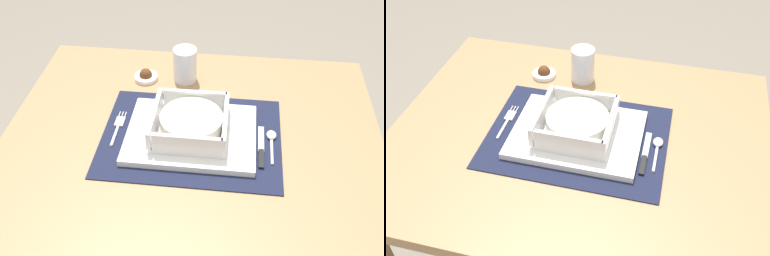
{
  "view_description": "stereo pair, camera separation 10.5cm",
  "coord_description": "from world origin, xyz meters",
  "views": [
    {
      "loc": [
        0.09,
        -0.79,
        1.43
      ],
      "look_at": [
        0.0,
        -0.01,
        0.74
      ],
      "focal_mm": 41.43,
      "sensor_mm": 36.0,
      "label": 1
    },
    {
      "loc": [
        0.19,
        -0.77,
        1.43
      ],
      "look_at": [
        0.0,
        -0.01,
        0.74
      ],
      "focal_mm": 41.43,
      "sensor_mm": 36.0,
      "label": 2
    }
  ],
  "objects": [
    {
      "name": "serving_plate",
      "position": [
        -0.0,
        -0.01,
        0.72
      ],
      "size": [
        0.31,
        0.23,
        0.02
      ],
      "primitive_type": "cube",
      "color": "white",
      "rests_on": "placemat"
    },
    {
      "name": "spoon",
      "position": [
        0.19,
        0.0,
        0.72
      ],
      "size": [
        0.02,
        0.11,
        0.01
      ],
      "rotation": [
        0.0,
        0.0,
        -0.0
      ],
      "color": "silver",
      "rests_on": "placemat"
    },
    {
      "name": "drinking_glass",
      "position": [
        -0.04,
        0.23,
        0.75
      ],
      "size": [
        0.07,
        0.07,
        0.1
      ],
      "color": "white",
      "rests_on": "dining_table"
    },
    {
      "name": "placemat",
      "position": [
        0.0,
        -0.01,
        0.71
      ],
      "size": [
        0.43,
        0.32,
        0.0
      ],
      "primitive_type": "cube",
      "color": "#191E38",
      "rests_on": "dining_table"
    },
    {
      "name": "dining_table",
      "position": [
        0.0,
        0.0,
        0.61
      ],
      "size": [
        0.92,
        0.75,
        0.71
      ],
      "color": "#A37A51",
      "rests_on": "ground"
    },
    {
      "name": "butter_knife",
      "position": [
        0.17,
        -0.03,
        0.72
      ],
      "size": [
        0.01,
        0.15,
        0.01
      ],
      "rotation": [
        0.0,
        0.0,
        -0.05
      ],
      "color": "black",
      "rests_on": "placemat"
    },
    {
      "name": "bread_knife",
      "position": [
        0.14,
        -0.01,
        0.72
      ],
      "size": [
        0.01,
        0.13,
        0.01
      ],
      "rotation": [
        0.0,
        0.0,
        -0.05
      ],
      "color": "#59331E",
      "rests_on": "placemat"
    },
    {
      "name": "condiment_saucer",
      "position": [
        -0.16,
        0.22,
        0.72
      ],
      "size": [
        0.07,
        0.07,
        0.04
      ],
      "color": "white",
      "rests_on": "dining_table"
    },
    {
      "name": "porridge_bowl",
      "position": [
        -0.0,
        -0.01,
        0.75
      ],
      "size": [
        0.18,
        0.18,
        0.06
      ],
      "color": "white",
      "rests_on": "serving_plate"
    },
    {
      "name": "fork",
      "position": [
        -0.18,
        0.01,
        0.72
      ],
      "size": [
        0.02,
        0.13,
        0.0
      ],
      "rotation": [
        0.0,
        0.0,
        -0.06
      ],
      "color": "silver",
      "rests_on": "placemat"
    }
  ]
}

